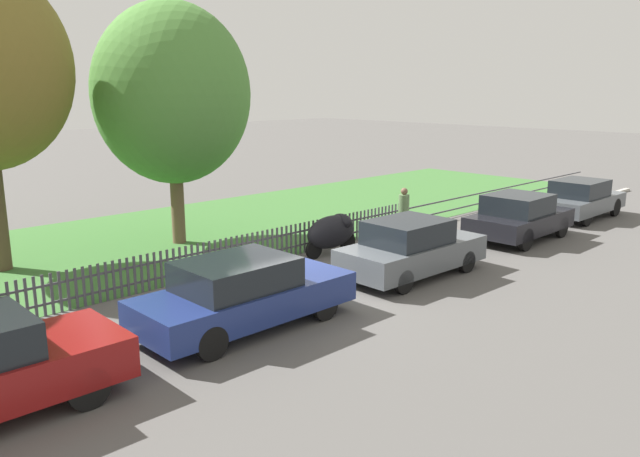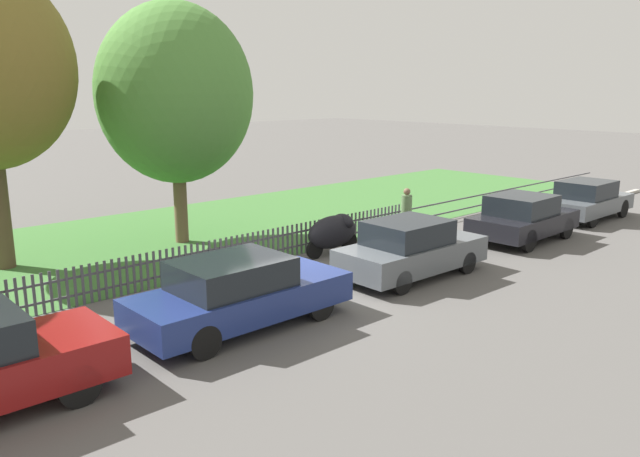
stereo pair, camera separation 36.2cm
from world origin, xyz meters
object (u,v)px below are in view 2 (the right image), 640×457
at_px(covered_motorcycle, 334,231).
at_px(tree_mid_park, 175,94).
at_px(parked_car_white_van, 523,218).
at_px(parked_car_navy_estate, 239,292).
at_px(parked_car_grey_coupe, 587,200).
at_px(parked_car_red_compact, 411,249).
at_px(pedestrian_near_fence, 406,211).

relative_size(covered_motorcycle, tree_mid_park, 0.26).
height_order(parked_car_white_van, tree_mid_park, tree_mid_park).
height_order(parked_car_navy_estate, covered_motorcycle, parked_car_navy_estate).
xyz_separation_m(parked_car_white_van, parked_car_grey_coupe, (4.63, 0.09, -0.01)).
relative_size(parked_car_navy_estate, parked_car_red_compact, 1.10).
bearing_deg(parked_car_navy_estate, parked_car_white_van, -0.62).
distance_m(covered_motorcycle, tree_mid_park, 6.17).
bearing_deg(parked_car_grey_coupe, parked_car_white_van, -178.86).
xyz_separation_m(parked_car_red_compact, pedestrian_near_fence, (2.93, 2.56, 0.20)).
distance_m(parked_car_navy_estate, parked_car_grey_coupe, 15.28).
bearing_deg(parked_car_red_compact, parked_car_grey_coupe, 2.26).
xyz_separation_m(parked_car_white_van, covered_motorcycle, (-5.45, 2.78, -0.06)).
bearing_deg(tree_mid_park, parked_car_navy_estate, -112.09).
bearing_deg(parked_car_grey_coupe, parked_car_navy_estate, -179.93).
bearing_deg(covered_motorcycle, parked_car_grey_coupe, -13.68).
bearing_deg(parked_car_white_van, covered_motorcycle, 152.05).
xyz_separation_m(parked_car_grey_coupe, tree_mid_park, (-12.46, 6.94, 3.75)).
height_order(covered_motorcycle, tree_mid_park, tree_mid_park).
bearing_deg(parked_car_white_van, parked_car_navy_estate, 178.66).
bearing_deg(parked_car_navy_estate, tree_mid_park, 67.73).
bearing_deg(covered_motorcycle, tree_mid_park, 120.62).
height_order(parked_car_white_van, pedestrian_near_fence, pedestrian_near_fence).
bearing_deg(tree_mid_park, parked_car_red_compact, -71.86).
distance_m(parked_car_grey_coupe, pedestrian_near_fence, 7.61).
xyz_separation_m(parked_car_red_compact, parked_car_grey_coupe, (10.14, 0.15, -0.00)).
bearing_deg(parked_car_navy_estate, pedestrian_near_fence, 16.52).
bearing_deg(parked_car_grey_coupe, covered_motorcycle, 165.08).
bearing_deg(parked_car_navy_estate, parked_car_red_compact, -1.74).
relative_size(parked_car_navy_estate, parked_car_grey_coupe, 1.12).
relative_size(covered_motorcycle, pedestrian_near_fence, 1.14).
relative_size(parked_car_navy_estate, covered_motorcycle, 2.40).
relative_size(parked_car_red_compact, covered_motorcycle, 2.19).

